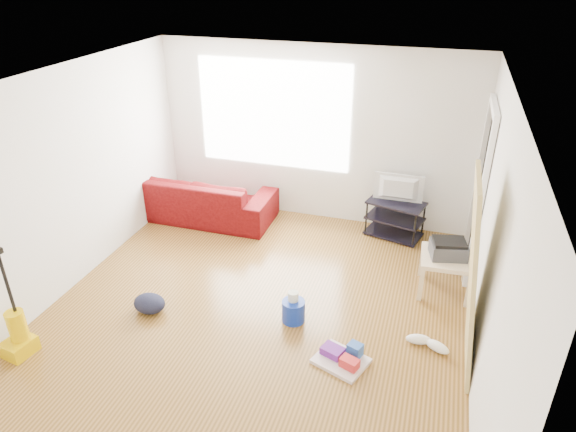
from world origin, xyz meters
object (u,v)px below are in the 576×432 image
(vacuum, at_px, (18,334))
(sofa, at_px, (201,216))
(bucket, at_px, (293,320))
(backpack, at_px, (151,311))
(tv_stand, at_px, (395,218))
(side_table, at_px, (446,262))
(cleaning_tray, at_px, (343,358))

(vacuum, bearing_deg, sofa, 92.12)
(bucket, bearing_deg, vacuum, -152.55)
(backpack, bearing_deg, vacuum, -127.89)
(tv_stand, bearing_deg, bucket, -95.50)
(side_table, bearing_deg, tv_stand, 121.63)
(tv_stand, relative_size, cleaning_tray, 1.43)
(sofa, relative_size, tv_stand, 2.65)
(tv_stand, relative_size, bucket, 3.37)
(backpack, height_order, vacuum, vacuum)
(side_table, bearing_deg, sofa, 166.07)
(backpack, bearing_deg, cleaning_tray, 0.66)
(backpack, bearing_deg, tv_stand, 51.33)
(vacuum, bearing_deg, side_table, 39.80)
(tv_stand, height_order, vacuum, vacuum)
(side_table, distance_m, vacuum, 4.58)
(side_table, distance_m, bucket, 1.88)
(backpack, relative_size, vacuum, 0.30)
(cleaning_tray, bearing_deg, backpack, 176.02)
(side_table, xyz_separation_m, bucket, (-1.51, -1.05, -0.39))
(tv_stand, bearing_deg, sofa, -159.96)
(sofa, distance_m, backpack, 2.29)
(tv_stand, xyz_separation_m, cleaning_tray, (-0.17, -2.67, -0.22))
(tv_stand, bearing_deg, side_table, -43.77)
(cleaning_tray, distance_m, vacuum, 3.18)
(cleaning_tray, bearing_deg, side_table, 60.03)
(sofa, height_order, backpack, sofa)
(sofa, height_order, bucket, sofa)
(sofa, relative_size, backpack, 6.11)
(side_table, height_order, vacuum, vacuum)
(side_table, relative_size, vacuum, 0.50)
(sofa, distance_m, vacuum, 3.23)
(side_table, height_order, backpack, side_table)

